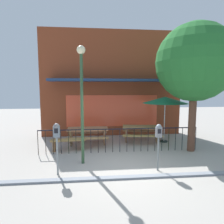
% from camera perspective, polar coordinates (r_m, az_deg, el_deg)
% --- Properties ---
extents(ground, '(40.00, 40.00, 0.00)m').
position_cam_1_polar(ground, '(6.61, 4.32, -15.90)').
color(ground, '#A29B93').
extents(pub_storefront, '(7.59, 1.51, 5.64)m').
position_cam_1_polar(pub_storefront, '(10.87, 0.02, 8.12)').
color(pub_storefront, '#511F0E').
rests_on(pub_storefront, ground).
extents(patio_fence_front, '(6.40, 0.04, 0.97)m').
position_cam_1_polar(patio_fence_front, '(7.96, 2.29, -6.93)').
color(patio_fence_front, black).
rests_on(patio_fence_front, ground).
extents(picnic_table_left, '(1.81, 1.38, 0.79)m').
position_cam_1_polar(picnic_table_left, '(9.05, -6.99, -5.64)').
color(picnic_table_left, '#A36E49').
rests_on(picnic_table_left, ground).
extents(picnic_table_right, '(1.98, 1.61, 0.79)m').
position_cam_1_polar(picnic_table_right, '(9.53, 8.58, -5.04)').
color(picnic_table_right, '#987747').
rests_on(picnic_table_right, ground).
extents(patio_umbrella, '(2.10, 2.10, 2.17)m').
position_cam_1_polar(patio_umbrella, '(9.63, 15.06, 3.29)').
color(patio_umbrella, black).
rests_on(patio_umbrella, ground).
extents(patio_bench, '(1.42, 0.40, 0.48)m').
position_cam_1_polar(patio_bench, '(8.42, -12.54, -8.51)').
color(patio_bench, '#A17F47').
rests_on(patio_bench, ground).
extents(parking_meter_near, '(0.18, 0.17, 1.55)m').
position_cam_1_polar(parking_meter_near, '(6.01, -15.67, -6.48)').
color(parking_meter_near, gray).
rests_on(parking_meter_near, ground).
extents(parking_meter_far, '(0.18, 0.17, 1.47)m').
position_cam_1_polar(parking_meter_far, '(6.27, 13.29, -6.46)').
color(parking_meter_far, slate).
rests_on(parking_meter_far, ground).
extents(street_tree, '(3.05, 3.05, 5.09)m').
position_cam_1_polar(street_tree, '(8.61, 22.79, 12.92)').
color(street_tree, brown).
rests_on(street_tree, ground).
extents(street_lamp, '(0.28, 0.28, 3.92)m').
position_cam_1_polar(street_lamp, '(6.61, -8.73, 6.83)').
color(street_lamp, '#2F4F31').
rests_on(street_lamp, ground).
extents(curb_edge, '(10.63, 0.20, 0.11)m').
position_cam_1_polar(curb_edge, '(5.99, 5.54, -18.43)').
color(curb_edge, gray).
rests_on(curb_edge, ground).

